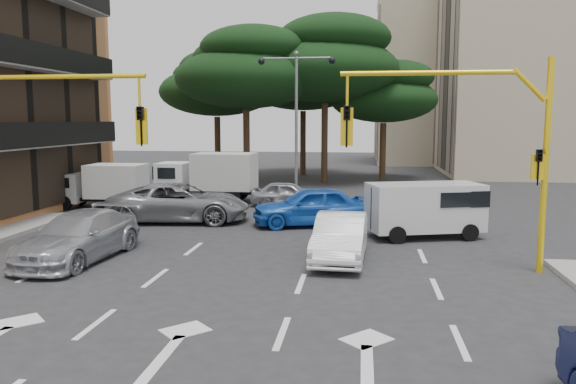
# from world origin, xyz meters

# --- Properties ---
(ground) EXTENTS (120.00, 120.00, 0.00)m
(ground) POSITION_xyz_m (0.00, 0.00, 0.00)
(ground) COLOR #28282B
(ground) RESTS_ON ground
(median_strip) EXTENTS (1.40, 6.00, 0.15)m
(median_strip) POSITION_xyz_m (0.00, 16.00, 0.07)
(median_strip) COLOR gray
(median_strip) RESTS_ON ground
(apartment_beige_far) EXTENTS (16.20, 12.15, 16.70)m
(apartment_beige_far) POSITION_xyz_m (12.95, 44.00, 8.35)
(apartment_beige_far) COLOR #B7AF89
(apartment_beige_far) RESTS_ON ground
(pine_left_near) EXTENTS (9.15, 9.15, 10.23)m
(pine_left_near) POSITION_xyz_m (-3.94, 21.96, 7.60)
(pine_left_near) COLOR #382616
(pine_left_near) RESTS_ON ground
(pine_center) EXTENTS (9.98, 9.98, 11.16)m
(pine_center) POSITION_xyz_m (1.06, 23.96, 8.30)
(pine_center) COLOR #382616
(pine_center) RESTS_ON ground
(pine_left_far) EXTENTS (8.32, 8.32, 9.30)m
(pine_left_far) POSITION_xyz_m (-6.94, 25.96, 6.91)
(pine_left_far) COLOR #382616
(pine_left_far) RESTS_ON ground
(pine_right) EXTENTS (7.49, 7.49, 8.37)m
(pine_right) POSITION_xyz_m (5.06, 25.96, 6.22)
(pine_right) COLOR #382616
(pine_right) RESTS_ON ground
(pine_back) EXTENTS (9.15, 9.15, 10.23)m
(pine_back) POSITION_xyz_m (-0.94, 28.96, 7.60)
(pine_back) COLOR #382616
(pine_back) RESTS_ON ground
(signal_mast_right) EXTENTS (5.79, 0.37, 6.00)m
(signal_mast_right) POSITION_xyz_m (6.80, 1.99, 3.88)
(signal_mast_right) COLOR yellow
(signal_mast_right) RESTS_ON ground
(signal_mast_left) EXTENTS (5.79, 0.37, 6.00)m
(signal_mast_left) POSITION_xyz_m (-6.80, 1.99, 3.88)
(signal_mast_left) COLOR yellow
(signal_mast_left) RESTS_ON ground
(street_lamp_center) EXTENTS (4.16, 0.36, 7.77)m
(street_lamp_center) POSITION_xyz_m (0.00, 16.00, 5.43)
(street_lamp_center) COLOR slate
(street_lamp_center) RESTS_ON median_strip
(car_white_hatch) EXTENTS (1.69, 4.35, 1.41)m
(car_white_hatch) POSITION_xyz_m (2.93, 2.70, 0.71)
(car_white_hatch) COLOR white
(car_white_hatch) RESTS_ON ground
(car_blue_compact) EXTENTS (5.03, 3.11, 1.60)m
(car_blue_compact) POSITION_xyz_m (1.51, 8.18, 0.80)
(car_blue_compact) COLOR blue
(car_blue_compact) RESTS_ON ground
(car_silver_wagon) EXTENTS (2.48, 5.21, 1.47)m
(car_silver_wagon) POSITION_xyz_m (-5.06, 1.64, 0.73)
(car_silver_wagon) COLOR #ABACB3
(car_silver_wagon) RESTS_ON ground
(car_silver_cross_a) EXTENTS (6.14, 3.33, 1.63)m
(car_silver_cross_a) POSITION_xyz_m (-4.09, 8.42, 0.82)
(car_silver_cross_a) COLOR gray
(car_silver_cross_a) RESTS_ON ground
(car_silver_cross_b) EXTENTS (3.74, 1.60, 1.26)m
(car_silver_cross_b) POSITION_xyz_m (-0.04, 13.00, 0.63)
(car_silver_cross_b) COLOR #A1A2A9
(car_silver_cross_b) RESTS_ON ground
(van_white) EXTENTS (4.42, 2.93, 2.03)m
(van_white) POSITION_xyz_m (5.86, 6.44, 1.02)
(van_white) COLOR silver
(van_white) RESTS_ON ground
(box_truck_a) EXTENTS (4.44, 1.96, 2.16)m
(box_truck_a) POSITION_xyz_m (-9.00, 11.32, 1.08)
(box_truck_a) COLOR silver
(box_truck_a) RESTS_ON ground
(box_truck_b) EXTENTS (5.26, 2.27, 2.57)m
(box_truck_b) POSITION_xyz_m (-4.50, 14.24, 1.28)
(box_truck_b) COLOR white
(box_truck_b) RESTS_ON ground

